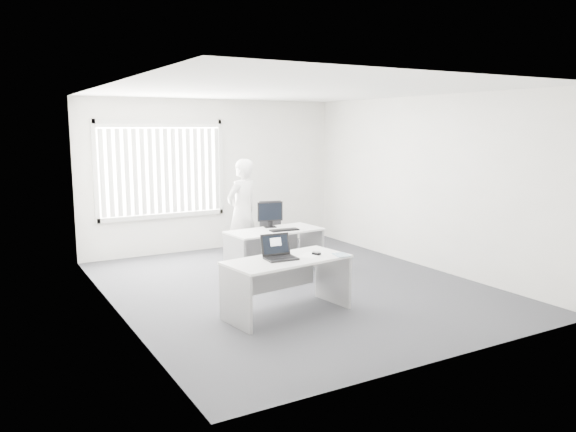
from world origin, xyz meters
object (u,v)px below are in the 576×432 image
desk_near (287,274)px  person (242,211)px  monitor (270,215)px  laptop (281,248)px  office_chair (272,238)px  desk_far (274,242)px

desk_near → person: person is taller
person → monitor: 0.65m
laptop → monitor: monitor is taller
monitor → desk_near: bearing=-101.1°
office_chair → laptop: bearing=-101.6°
office_chair → laptop: (-1.51, -3.05, 0.56)m
desk_far → monitor: 0.47m
laptop → desk_far: bearing=68.0°
desk_near → desk_far: size_ratio=1.05×
desk_near → person: bearing=68.7°
laptop → monitor: size_ratio=0.91×
laptop → monitor: (0.97, 2.11, 0.04)m
office_chair → laptop: size_ratio=2.53×
office_chair → person: person is taller
person → monitor: (0.21, -0.61, 0.01)m
person → laptop: bearing=52.8°
desk_near → office_chair: (1.41, 3.03, -0.21)m
laptop → person: bearing=78.5°
office_chair → monitor: bearing=-105.1°
office_chair → monitor: size_ratio=2.29×
monitor → laptop: bearing=-103.1°
office_chair → desk_far: bearing=-101.8°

